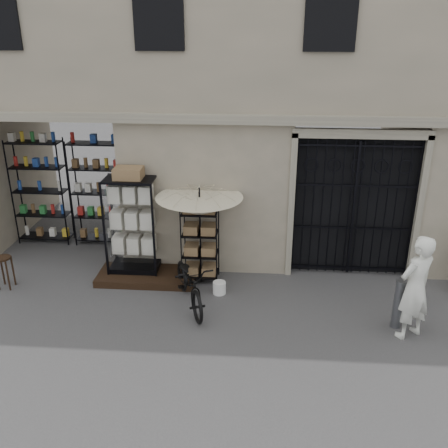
# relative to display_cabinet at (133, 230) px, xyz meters

# --- Properties ---
(ground) EXTENTS (80.00, 80.00, 0.00)m
(ground) POSITION_rel_display_cabinet_xyz_m (2.69, -1.72, -1.03)
(ground) COLOR black
(ground) RESTS_ON ground
(main_building) EXTENTS (14.00, 4.00, 9.00)m
(main_building) POSITION_rel_display_cabinet_xyz_m (2.69, 2.28, 3.47)
(main_building) COLOR gray
(main_building) RESTS_ON ground
(shop_recess) EXTENTS (3.00, 1.70, 3.00)m
(shop_recess) POSITION_rel_display_cabinet_xyz_m (-1.81, 1.08, 0.47)
(shop_recess) COLOR black
(shop_recess) RESTS_ON ground
(shop_shelving) EXTENTS (2.70, 0.50, 2.50)m
(shop_shelving) POSITION_rel_display_cabinet_xyz_m (-1.86, 1.58, 0.22)
(shop_shelving) COLOR black
(shop_shelving) RESTS_ON ground
(iron_gate) EXTENTS (2.50, 0.21, 3.00)m
(iron_gate) POSITION_rel_display_cabinet_xyz_m (4.44, 0.55, 0.47)
(iron_gate) COLOR black
(iron_gate) RESTS_ON ground
(step_platform) EXTENTS (2.00, 0.90, 0.15)m
(step_platform) POSITION_rel_display_cabinet_xyz_m (0.29, -0.17, -0.96)
(step_platform) COLOR black
(step_platform) RESTS_ON ground
(display_cabinet) EXTENTS (1.14, 0.95, 2.13)m
(display_cabinet) POSITION_rel_display_cabinet_xyz_m (0.00, 0.00, 0.00)
(display_cabinet) COLOR black
(display_cabinet) RESTS_ON step_platform
(wire_rack) EXTENTS (0.79, 0.65, 1.59)m
(wire_rack) POSITION_rel_display_cabinet_xyz_m (1.39, -0.10, -0.25)
(wire_rack) COLOR black
(wire_rack) RESTS_ON ground
(market_umbrella) EXTENTS (1.66, 1.68, 2.41)m
(market_umbrella) POSITION_rel_display_cabinet_xyz_m (1.40, -0.13, 0.70)
(market_umbrella) COLOR black
(market_umbrella) RESTS_ON ground
(white_bucket) EXTENTS (0.32, 0.32, 0.25)m
(white_bucket) POSITION_rel_display_cabinet_xyz_m (1.82, -0.62, -0.91)
(white_bucket) COLOR white
(white_bucket) RESTS_ON ground
(bicycle) EXTENTS (0.94, 1.11, 1.80)m
(bicycle) POSITION_rel_display_cabinet_xyz_m (1.31, -1.09, -1.03)
(bicycle) COLOR black
(bicycle) RESTS_ON ground
(wooden_stool) EXTENTS (0.41, 0.41, 0.67)m
(wooden_stool) POSITION_rel_display_cabinet_xyz_m (-2.44, -0.71, -0.68)
(wooden_stool) COLOR black
(wooden_stool) RESTS_ON ground
(steel_bollard) EXTENTS (0.22, 0.22, 0.90)m
(steel_bollard) POSITION_rel_display_cabinet_xyz_m (4.98, -1.53, -0.58)
(steel_bollard) COLOR slate
(steel_bollard) RESTS_ON ground
(shopkeeper) EXTENTS (1.56, 1.91, 0.44)m
(shopkeeper) POSITION_rel_display_cabinet_xyz_m (5.13, -1.77, -1.03)
(shopkeeper) COLOR silver
(shopkeeper) RESTS_ON ground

